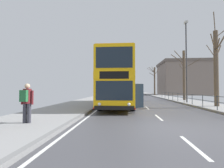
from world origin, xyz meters
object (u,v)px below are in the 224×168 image
object	(u,v)px
double_decker_bus_main	(118,81)
pedestrian_companion	(27,100)
bare_tree_far_01	(184,74)
bare_tree_far_02	(155,80)
street_lamp_far_side	(186,56)
bare_tree_far_00	(216,66)
background_building_00	(182,78)

from	to	relation	value
double_decker_bus_main	pedestrian_companion	distance (m)	9.57
bare_tree_far_01	bare_tree_far_02	distance (m)	18.38
pedestrian_companion	street_lamp_far_side	bearing A→B (deg)	48.27
double_decker_bus_main	bare_tree_far_00	xyz separation A→B (m)	(8.39, -0.72, 1.24)
bare_tree_far_00	background_building_00	distance (m)	35.89
bare_tree_far_00	bare_tree_far_01	bearing A→B (deg)	88.70
street_lamp_far_side	background_building_00	bearing A→B (deg)	72.52
street_lamp_far_side	bare_tree_far_01	bearing A→B (deg)	74.69
street_lamp_far_side	bare_tree_far_01	size ratio (longest dim) A/B	1.29
double_decker_bus_main	bare_tree_far_02	size ratio (longest dim) A/B	1.58
pedestrian_companion	bare_tree_far_00	bearing A→B (deg)	34.23
street_lamp_far_side	bare_tree_far_01	xyz separation A→B (m)	(1.20, 4.39, -1.57)
bare_tree_far_00	bare_tree_far_01	xyz separation A→B (m)	(0.19, 8.51, 0.11)
bare_tree_far_01	bare_tree_far_02	bearing A→B (deg)	92.34
street_lamp_far_side	pedestrian_companion	bearing A→B (deg)	-131.73
bare_tree_far_01	background_building_00	bearing A→B (deg)	72.17
bare_tree_far_00	bare_tree_far_02	xyz separation A→B (m)	(-0.56, 26.87, 0.23)
double_decker_bus_main	pedestrian_companion	size ratio (longest dim) A/B	6.76
bare_tree_far_02	street_lamp_far_side	bearing A→B (deg)	-91.14
bare_tree_far_01	pedestrian_companion	bearing A→B (deg)	-126.07
pedestrian_companion	bare_tree_far_02	xyz separation A→B (m)	(11.35, 34.97, 2.67)
pedestrian_companion	street_lamp_far_side	xyz separation A→B (m)	(10.90, 12.22, 4.12)
double_decker_bus_main	pedestrian_companion	bearing A→B (deg)	-111.72
bare_tree_far_02	double_decker_bus_main	bearing A→B (deg)	-106.68
pedestrian_companion	bare_tree_far_01	xyz separation A→B (m)	(12.10, 16.61, 2.55)
double_decker_bus_main	pedestrian_companion	xyz separation A→B (m)	(-3.51, -8.82, -1.20)
street_lamp_far_side	bare_tree_far_00	bearing A→B (deg)	-76.23
background_building_00	pedestrian_companion	bearing A→B (deg)	-115.60
double_decker_bus_main	street_lamp_far_side	size ratio (longest dim) A/B	1.26
street_lamp_far_side	bare_tree_far_02	distance (m)	22.81
bare_tree_far_01	bare_tree_far_00	bearing A→B (deg)	-91.30
street_lamp_far_side	background_building_00	size ratio (longest dim) A/B	0.70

